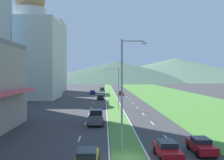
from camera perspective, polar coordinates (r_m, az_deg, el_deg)
ground_plane at (r=23.79m, az=3.87°, el=-17.07°), size 600.00×600.00×0.00m
grass_median at (r=82.84m, az=-0.15°, el=-3.85°), size 3.20×240.00×0.06m
grass_verge_right at (r=85.89m, az=13.76°, el=-3.71°), size 24.00×240.00×0.06m
lane_dash_left_3 at (r=30.99m, az=-7.18°, el=-12.69°), size 0.16×2.80×0.01m
lane_dash_left_4 at (r=39.90m, az=-5.90°, el=-9.51°), size 0.16×2.80×0.01m
lane_dash_left_5 at (r=48.90m, az=-5.10°, el=-7.50°), size 0.16×2.80×0.01m
lane_dash_left_6 at (r=57.95m, az=-4.56°, el=-6.11°), size 0.16×2.80×0.01m
lane_dash_left_7 at (r=67.03m, az=-4.16°, el=-5.10°), size 0.16×2.80×0.01m
lane_dash_left_8 at (r=76.12m, az=-3.86°, el=-4.33°), size 0.16×2.80×0.01m
lane_dash_left_9 at (r=85.23m, az=-3.63°, el=-3.73°), size 0.16×2.80×0.01m
lane_dash_left_10 at (r=94.35m, az=-3.44°, el=-3.24°), size 0.16×2.80×0.01m
lane_dash_left_11 at (r=103.47m, az=-3.28°, el=-2.83°), size 0.16×2.80×0.01m
lane_dash_right_3 at (r=31.71m, az=11.96°, el=-12.39°), size 0.16×2.80×0.01m
lane_dash_right_4 at (r=40.46m, az=8.86°, el=-9.37°), size 0.16×2.80×0.01m
lane_dash_right_5 at (r=49.36m, az=6.90°, el=-7.42°), size 0.16×2.80×0.01m
lane_dash_right_6 at (r=58.34m, az=5.56°, el=-6.07°), size 0.16×2.80×0.01m
lane_dash_right_7 at (r=67.36m, az=4.57°, el=-5.07°), size 0.16×2.80×0.01m
lane_dash_right_8 at (r=76.42m, az=3.82°, el=-4.31°), size 0.16×2.80×0.01m
lane_dash_right_9 at (r=85.49m, az=3.24°, el=-3.71°), size 0.16×2.80×0.01m
lane_dash_right_10 at (r=94.59m, az=2.76°, el=-3.22°), size 0.16×2.80×0.01m
lane_dash_right_11 at (r=103.69m, az=2.37°, el=-2.82°), size 0.16×2.80×0.01m
edge_line_median_left at (r=82.81m, az=-1.36°, el=-3.87°), size 0.16×240.00×0.01m
edge_line_median_right at (r=82.90m, az=1.06°, el=-3.86°), size 0.16×240.00×0.01m
domed_building at (r=83.65m, az=-17.51°, el=5.91°), size 16.69×16.69×34.76m
midrise_colored at (r=115.59m, az=-14.16°, el=4.96°), size 15.06×15.06×29.82m
hill_far_left at (r=339.18m, az=-20.73°, el=2.51°), size 170.10×170.10×30.02m
hill_far_center at (r=267.45m, az=1.10°, el=1.96°), size 168.21×168.21×20.92m
hill_far_right at (r=324.58m, az=13.69°, el=2.33°), size 225.27×225.27×26.85m
street_lamp_near at (r=25.23m, az=2.72°, el=-1.84°), size 2.58×0.28×10.87m
street_lamp_mid at (r=55.34m, az=1.02°, el=-1.14°), size 3.49×0.48×8.76m
car_0 at (r=114.50m, az=-2.17°, el=-2.03°), size 2.04×4.46×1.56m
car_1 at (r=24.32m, az=12.08°, el=-14.77°), size 1.93×4.49×1.51m
car_2 at (r=26.64m, az=19.06°, el=-13.45°), size 1.89×4.17×1.44m
car_3 at (r=21.30m, az=-5.54°, el=-17.00°), size 1.88×4.66×1.62m
car_4 at (r=92.96m, az=1.92°, el=-2.86°), size 1.93×4.71×1.41m
car_5 at (r=97.13m, az=-4.31°, el=-2.68°), size 2.04×4.22×1.42m
car_6 at (r=75.95m, az=-2.56°, el=-3.78°), size 1.97×4.41×1.48m
pickup_truck_0 at (r=39.19m, az=-3.54°, el=-8.26°), size 2.18×5.40×2.00m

